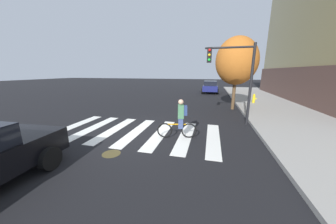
% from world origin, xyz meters
% --- Properties ---
extents(ground_plane, '(120.00, 120.00, 0.00)m').
position_xyz_m(ground_plane, '(0.00, 0.00, 0.00)').
color(ground_plane, black).
extents(crosswalk_stripes, '(7.69, 3.88, 0.01)m').
position_xyz_m(crosswalk_stripes, '(-0.03, 0.00, 0.01)').
color(crosswalk_stripes, silver).
rests_on(crosswalk_stripes, ground).
extents(manhole_cover, '(0.64, 0.64, 0.01)m').
position_xyz_m(manhole_cover, '(0.06, -2.31, 0.00)').
color(manhole_cover, '#473D1E').
rests_on(manhole_cover, ground).
extents(sedan_mid, '(2.15, 4.57, 1.58)m').
position_xyz_m(sedan_mid, '(3.20, 16.76, 0.81)').
color(sedan_mid, navy).
rests_on(sedan_mid, ground).
extents(cyclist, '(1.69, 0.44, 1.69)m').
position_xyz_m(cyclist, '(2.12, -0.26, 0.84)').
color(cyclist, black).
rests_on(cyclist, ground).
extents(traffic_light_near, '(2.47, 0.28, 4.20)m').
position_xyz_m(traffic_light_near, '(4.47, 2.50, 2.86)').
color(traffic_light_near, black).
rests_on(traffic_light_near, ground).
extents(fire_hydrant, '(0.33, 0.22, 0.78)m').
position_xyz_m(fire_hydrant, '(7.00, 8.92, 0.53)').
color(fire_hydrant, gold).
rests_on(fire_hydrant, sidewalk).
extents(street_tree_near, '(2.95, 2.95, 5.25)m').
position_xyz_m(street_tree_near, '(5.00, 6.42, 3.54)').
color(street_tree_near, '#4C3823').
rests_on(street_tree_near, ground).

